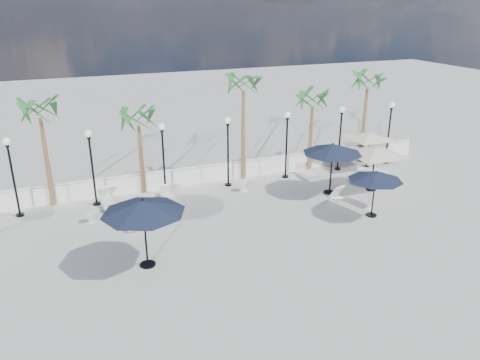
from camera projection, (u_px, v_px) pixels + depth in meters
name	position (u px, v px, depth m)	size (l,w,h in m)	color
ground	(281.00, 238.00, 20.08)	(100.00, 100.00, 0.00)	#A9A8A4
balustrade	(222.00, 172.00, 26.42)	(26.00, 0.30, 1.01)	silver
lamppost_0	(11.00, 166.00, 21.21)	(0.36, 0.36, 3.84)	black
lamppost_1	(91.00, 157.00, 22.42)	(0.36, 0.36, 3.84)	black
lamppost_2	(163.00, 149.00, 23.62)	(0.36, 0.36, 3.84)	black
lamppost_3	(228.00, 142.00, 24.82)	(0.36, 0.36, 3.84)	black
lamppost_4	(287.00, 135.00, 26.02)	(0.36, 0.36, 3.84)	black
lamppost_5	(341.00, 129.00, 27.23)	(0.36, 0.36, 3.84)	black
lamppost_6	(390.00, 124.00, 28.43)	(0.36, 0.36, 3.84)	black
palm_0	(40.00, 115.00, 21.69)	(2.60, 2.60, 5.50)	brown
palm_1	(138.00, 123.00, 23.51)	(2.60, 2.60, 4.70)	brown
palm_2	(243.00, 88.00, 24.98)	(2.60, 2.60, 6.10)	brown
palm_3	(312.00, 104.00, 26.88)	(2.60, 2.60, 4.90)	brown
palm_4	(368.00, 86.00, 27.87)	(2.60, 2.60, 5.70)	brown
lounger_1	(107.00, 201.00, 23.16)	(0.74, 1.86, 0.68)	silver
lounger_2	(133.00, 218.00, 21.29)	(0.78, 2.09, 0.77)	silver
lounger_3	(170.00, 197.00, 23.61)	(0.78, 1.83, 0.66)	silver
lounger_4	(307.00, 174.00, 26.81)	(0.67, 1.89, 0.70)	silver
lounger_5	(350.00, 202.00, 22.92)	(1.28, 2.23, 0.80)	silver
lounger_6	(373.00, 170.00, 27.35)	(1.28, 1.88, 0.68)	silver
lounger_7	(366.00, 180.00, 25.91)	(0.63, 1.66, 0.61)	silver
side_table_0	(150.00, 199.00, 23.18)	(0.52, 0.52, 0.51)	silver
side_table_1	(91.00, 216.00, 21.39)	(0.47, 0.47, 0.46)	silver
side_table_2	(244.00, 186.00, 24.86)	(0.53, 0.53, 0.52)	silver
parasol_navy_left	(143.00, 207.00, 17.11)	(3.16, 3.16, 2.79)	black
parasol_navy_mid	(376.00, 176.00, 21.41)	(2.53, 2.53, 2.27)	black
parasol_navy_right	(333.00, 149.00, 23.86)	(3.08, 3.08, 2.76)	black
parasol_cream_sq_a	(369.00, 133.00, 27.72)	(4.75, 4.75, 2.33)	black
parasol_cream_sq_b	(376.00, 148.00, 24.30)	(5.07, 5.07, 2.54)	black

